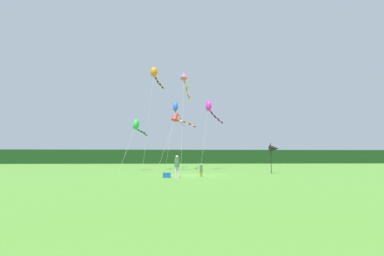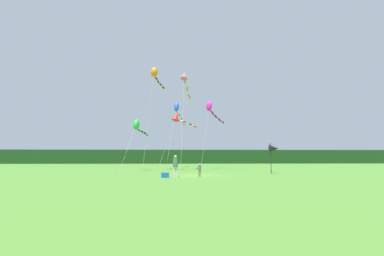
{
  "view_description": "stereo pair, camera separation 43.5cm",
  "coord_description": "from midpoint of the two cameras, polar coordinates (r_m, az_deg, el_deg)",
  "views": [
    {
      "loc": [
        -1.84,
        -24.16,
        1.56
      ],
      "look_at": [
        0.0,
        6.0,
        4.79
      ],
      "focal_mm": 25.69,
      "sensor_mm": 36.0,
      "label": 1
    },
    {
      "loc": [
        -1.4,
        -24.18,
        1.56
      ],
      "look_at": [
        0.0,
        6.0,
        4.79
      ],
      "focal_mm": 25.69,
      "sensor_mm": 36.0,
      "label": 2
    }
  ],
  "objects": [
    {
      "name": "ground_plane",
      "position": [
        24.27,
        0.35,
        -9.79
      ],
      "size": [
        120.0,
        120.0,
        0.0
      ],
      "primitive_type": "plane",
      "color": "#4C842D"
    },
    {
      "name": "distant_treeline",
      "position": [
        69.19,
        -2.16,
        -5.97
      ],
      "size": [
        108.0,
        2.2,
        3.43
      ],
      "primitive_type": "cube",
      "color": "#193D19",
      "rests_on": "ground"
    },
    {
      "name": "person_adult",
      "position": [
        21.65,
        -3.73,
        -7.68
      ],
      "size": [
        0.38,
        0.38,
        1.72
      ],
      "color": "silver",
      "rests_on": "ground"
    },
    {
      "name": "person_child",
      "position": [
        22.48,
        1.33,
        -8.56
      ],
      "size": [
        0.23,
        0.23,
        1.07
      ],
      "color": "olive",
      "rests_on": "ground"
    },
    {
      "name": "cooler_box",
      "position": [
        21.55,
        -5.84,
        -9.72
      ],
      "size": [
        0.59,
        0.43,
        0.38
      ],
      "primitive_type": "cube",
      "color": "#1959B2",
      "rests_on": "ground"
    },
    {
      "name": "banner_flag_pole",
      "position": [
        28.05,
        16.27,
        -4.16
      ],
      "size": [
        0.9,
        0.7,
        2.94
      ],
      "color": "black",
      "rests_on": "ground"
    },
    {
      "name": "kite_blue",
      "position": [
        42.47,
        -3.55,
        3.83
      ],
      "size": [
        2.66,
        11.38,
        10.06
      ],
      "color": "#B2B2B2",
      "rests_on": "ground"
    },
    {
      "name": "kite_green",
      "position": [
        33.61,
        -11.77,
        0.52
      ],
      "size": [
        2.38,
        6.1,
        6.26
      ],
      "color": "#B2B2B2",
      "rests_on": "ground"
    },
    {
      "name": "kite_red",
      "position": [
        34.23,
        -3.42,
        2.34
      ],
      "size": [
        4.8,
        4.01,
        7.44
      ],
      "color": "#B2B2B2",
      "rests_on": "ground"
    },
    {
      "name": "kite_rainbow",
      "position": [
        35.45,
        -1.86,
        9.84
      ],
      "size": [
        1.56,
        11.07,
        12.24
      ],
      "color": "#B2B2B2",
      "rests_on": "ground"
    },
    {
      "name": "kite_magenta",
      "position": [
        36.12,
        3.55,
        3.92
      ],
      "size": [
        4.04,
        7.19,
        8.85
      ],
      "color": "#B2B2B2",
      "rests_on": "ground"
    },
    {
      "name": "kite_orange",
      "position": [
        34.75,
        -8.16,
        11.14
      ],
      "size": [
        2.09,
        5.34,
        12.63
      ],
      "color": "#B2B2B2",
      "rests_on": "ground"
    }
  ]
}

